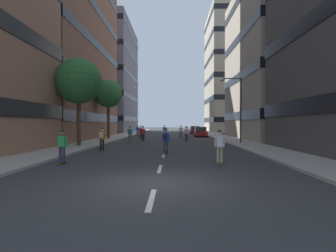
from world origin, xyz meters
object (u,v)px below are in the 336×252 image
object	(u,v)px
skater_3	(220,145)
skater_5	(141,132)
skater_7	(164,130)
streetlamp_right	(237,103)
parked_car_near	(200,132)
street_tree_mid	(79,81)
skater_6	(130,133)
skater_0	(187,133)
skater_4	(102,138)
street_tree_near	(108,94)
skater_9	(166,139)
skater_10	(62,145)
skater_8	(143,133)
skater_2	(138,130)
skater_1	(181,131)
parked_car_mid	(195,130)

from	to	relation	value
skater_3	skater_5	xyz separation A→B (m)	(-6.60, 21.31, 0.00)
skater_3	skater_7	size ratio (longest dim) A/B	1.00
streetlamp_right	skater_3	distance (m)	13.90
parked_car_near	skater_5	size ratio (longest dim) A/B	2.47
street_tree_mid	skater_6	distance (m)	8.27
skater_0	skater_5	distance (m)	7.75
skater_4	street_tree_near	bearing A→B (deg)	101.59
skater_0	skater_6	world-z (taller)	same
skater_9	skater_10	bearing A→B (deg)	-137.85
skater_5	skater_10	distance (m)	21.52
streetlamp_right	skater_8	bearing A→B (deg)	157.77
skater_0	skater_10	size ratio (longest dim) A/B	1.00
parked_car_near	skater_2	distance (m)	10.03
skater_1	skater_6	xyz separation A→B (m)	(-5.82, -8.67, 0.03)
parked_car_near	skater_6	distance (m)	15.29
street_tree_near	skater_6	distance (m)	7.97
parked_car_mid	streetlamp_right	size ratio (longest dim) A/B	0.68
parked_car_near	skater_3	xyz separation A→B (m)	(-1.87, -27.76, 0.29)
skater_1	skater_7	bearing A→B (deg)	110.86
parked_car_near	skater_8	distance (m)	13.28
parked_car_near	skater_1	distance (m)	4.88
skater_8	skater_9	xyz separation A→B (m)	(2.92, -12.37, 0.03)
skater_0	parked_car_mid	bearing A→B (deg)	82.81
parked_car_near	skater_2	world-z (taller)	skater_2
street_tree_near	street_tree_mid	bearing A→B (deg)	-90.00
street_tree_near	streetlamp_right	bearing A→B (deg)	-27.55
street_tree_near	skater_5	size ratio (longest dim) A/B	4.22
street_tree_near	skater_2	distance (m)	10.29
parked_car_mid	skater_0	xyz separation A→B (m)	(-2.74, -21.76, 0.32)
street_tree_near	skater_8	size ratio (longest dim) A/B	4.22
skater_6	skater_7	world-z (taller)	same
parked_car_mid	skater_5	bearing A→B (deg)	-117.12
skater_8	skater_5	bearing A→B (deg)	100.09
parked_car_near	skater_3	size ratio (longest dim) A/B	2.47
street_tree_mid	skater_2	xyz separation A→B (m)	(2.66, 19.61, -4.80)
parked_car_mid	street_tree_mid	bearing A→B (deg)	-114.03
skater_3	skater_7	bearing A→B (deg)	97.02
skater_3	skater_4	size ratio (longest dim) A/B	1.00
parked_car_mid	street_tree_near	distance (m)	21.96
streetlamp_right	skater_10	distance (m)	18.10
street_tree_mid	skater_10	size ratio (longest dim) A/B	4.32
parked_car_near	skater_1	size ratio (longest dim) A/B	2.47
street_tree_near	skater_2	size ratio (longest dim) A/B	4.22
street_tree_near	skater_10	bearing A→B (deg)	-82.91
skater_2	parked_car_mid	bearing A→B (deg)	40.89
skater_1	street_tree_near	bearing A→B (deg)	-159.94
parked_car_mid	skater_0	size ratio (longest dim) A/B	2.47
skater_5	skater_9	distance (m)	17.14
skater_0	skater_1	distance (m)	7.96
skater_2	skater_7	xyz separation A→B (m)	(4.26, 1.36, 0.00)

